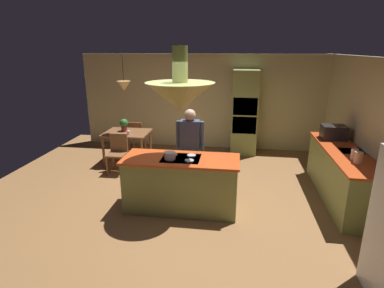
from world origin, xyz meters
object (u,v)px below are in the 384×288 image
Objects in this scene: oven_tower at (245,113)px; microwave_on_counter at (334,132)px; cup_on_table at (129,133)px; cooking_pot_on_cooktop at (170,156)px; person_at_island at (190,146)px; potted_plant_on_table at (124,124)px; chair_by_back_wall at (136,135)px; canister_sugar at (354,154)px; chair_facing_island at (118,151)px; canister_flour at (358,158)px; kitchen_island at (181,183)px; dining_table at (127,136)px.

oven_tower reaches higher than microwave_on_counter.
cooking_pot_on_cooktop reaches higher than cup_on_table.
cooking_pot_on_cooktop is at bearing -54.87° from cup_on_table.
person_at_island reaches higher than potted_plant_on_table.
oven_tower is 2.50× the size of chair_by_back_wall.
microwave_on_counter reaches higher than cup_on_table.
person_at_island is 2.76m from chair_by_back_wall.
person_at_island is 9.39× the size of canister_sugar.
canister_flour is (4.54, -1.28, 0.52)m from chair_facing_island.
oven_tower reaches higher than canister_sugar.
canister_sugar is (2.84, 0.35, 0.55)m from kitchen_island.
dining_table is at bearing 90.00° from chair_by_back_wall.
chair_facing_island is 4.63× the size of canister_flour.
potted_plant_on_table is at bearing 172.18° from microwave_on_counter.
person_at_island is 1.97m from chair_facing_island.
chair_by_back_wall is 2.90× the size of potted_plant_on_table.
microwave_on_counter is 2.56× the size of cooking_pot_on_cooktop.
person_at_island is 18.17× the size of cup_on_table.
canister_flour is 3.01m from cooking_pot_on_cooktop.
cup_on_table is (0.12, -0.21, 0.15)m from dining_table.
kitchen_island reaches higher than chair_by_back_wall.
cup_on_table reaches higher than dining_table.
oven_tower reaches higher than kitchen_island.
chair_facing_island is 2.26m from cooking_pot_on_cooktop.
canister_flour is 0.41× the size of microwave_on_counter.
dining_table is 3.51× the size of potted_plant_on_table.
cooking_pot_on_cooktop is at bearing -170.94° from canister_sugar.
microwave_on_counter reaches higher than chair_by_back_wall.
chair_facing_island is (-2.80, -1.79, -0.58)m from oven_tower.
kitchen_island is at bearing -151.25° from microwave_on_counter.
oven_tower is at bearing 135.91° from microwave_on_counter.
chair_facing_island is (-1.75, 0.78, -0.43)m from person_at_island.
kitchen_island is 3.29m from microwave_on_counter.
person_at_island is 5.45× the size of potted_plant_on_table.
microwave_on_counter reaches higher than potted_plant_on_table.
kitchen_island is 0.58m from cooking_pot_on_cooktop.
chair_facing_island is at bearing -147.36° from oven_tower.
kitchen_island is at bearing -40.46° from chair_facing_island.
person_at_island is at bearing -36.73° from cup_on_table.
cooking_pot_on_cooktop is (-0.21, -0.80, 0.08)m from person_at_island.
person_at_island is (-1.05, -2.58, -0.15)m from oven_tower.
oven_tower is at bearing 121.01° from canister_sugar.
canister_flour reaches higher than cup_on_table.
oven_tower is at bearing 69.52° from cooking_pot_on_cooktop.
canister_flour is at bearing -90.00° from microwave_on_counter.
chair_facing_island is at bearing 134.26° from cooking_pot_on_cooktop.
person_at_island is 2.81m from canister_sugar.
canister_flour is (1.74, -3.07, -0.06)m from oven_tower.
chair_facing_island is at bearing 166.36° from canister_sugar.
dining_table is 1.21× the size of chair_facing_island.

